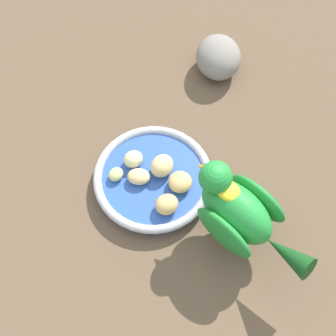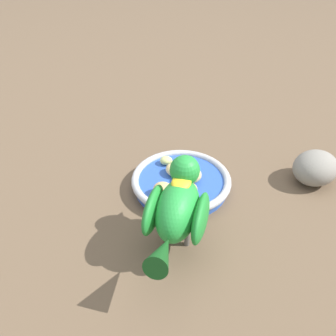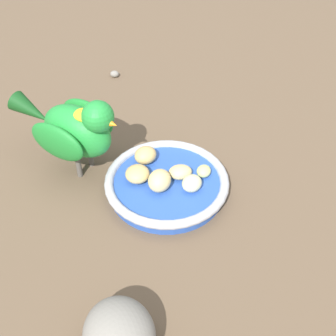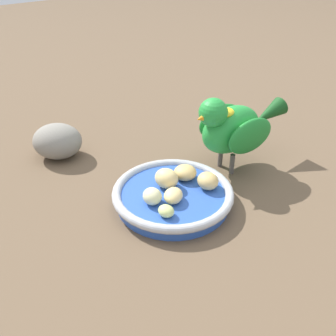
% 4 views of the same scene
% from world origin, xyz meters
% --- Properties ---
extents(ground_plane, '(4.00, 4.00, 0.00)m').
position_xyz_m(ground_plane, '(0.00, 0.00, 0.00)').
color(ground_plane, brown).
extents(feeding_bowl, '(0.19, 0.19, 0.03)m').
position_xyz_m(feeding_bowl, '(-0.01, -0.03, 0.02)').
color(feeding_bowl, '#2D56B7').
rests_on(feeding_bowl, ground_plane).
extents(apple_piece_0, '(0.04, 0.04, 0.02)m').
position_xyz_m(apple_piece_0, '(0.03, -0.03, 0.03)').
color(apple_piece_0, beige).
rests_on(apple_piece_0, feeding_bowl).
extents(apple_piece_1, '(0.05, 0.04, 0.02)m').
position_xyz_m(apple_piece_1, '(-0.00, -0.01, 0.03)').
color(apple_piece_1, '#E5C67F').
rests_on(apple_piece_1, feeding_bowl).
extents(apple_piece_2, '(0.04, 0.04, 0.02)m').
position_xyz_m(apple_piece_2, '(-0.05, -0.05, 0.03)').
color(apple_piece_2, tan).
rests_on(apple_piece_2, feeding_bowl).
extents(apple_piece_3, '(0.04, 0.04, 0.03)m').
position_xyz_m(apple_piece_3, '(-0.02, -0.05, 0.04)').
color(apple_piece_3, '#E5C67F').
rests_on(apple_piece_3, feeding_bowl).
extents(apple_piece_4, '(0.02, 0.03, 0.02)m').
position_xyz_m(apple_piece_4, '(0.03, 0.01, 0.03)').
color(apple_piece_4, '#C6D17A').
rests_on(apple_piece_4, feeding_bowl).
extents(apple_piece_5, '(0.04, 0.04, 0.03)m').
position_xyz_m(apple_piece_5, '(-0.06, -0.01, 0.03)').
color(apple_piece_5, tan).
rests_on(apple_piece_5, feeding_bowl).
extents(parrot, '(0.21, 0.10, 0.15)m').
position_xyz_m(parrot, '(-0.16, -0.05, 0.08)').
color(parrot, '#59544C').
rests_on(parrot, ground_plane).
extents(rock_large, '(0.12, 0.12, 0.07)m').
position_xyz_m(rock_large, '(0.06, -0.28, 0.03)').
color(rock_large, gray).
rests_on(rock_large, ground_plane).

